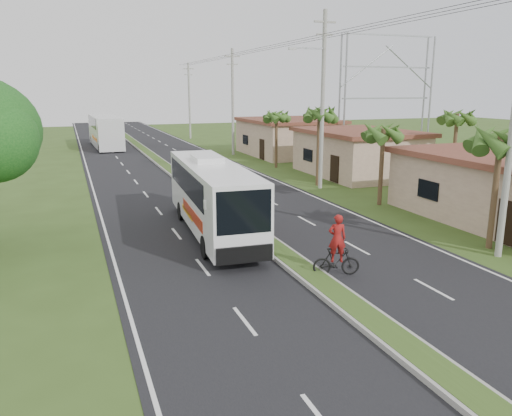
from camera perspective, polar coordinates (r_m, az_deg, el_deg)
name	(u,v)px	position (r m, az deg, el deg)	size (l,w,h in m)	color
ground	(346,304)	(16.81, 10.22, -10.79)	(180.00, 180.00, 0.00)	#354C1B
road_asphalt	(197,191)	(34.73, -6.77, 1.96)	(14.00, 160.00, 0.02)	black
median_strip	(197,190)	(34.71, -6.78, 2.11)	(1.20, 160.00, 0.18)	gray
lane_edge_left	(96,198)	(33.82, -17.85, 1.07)	(0.12, 160.00, 0.01)	silver
lane_edge_right	(286,185)	(36.87, 3.39, 2.67)	(0.12, 160.00, 0.01)	silver
shop_mid	(358,152)	(41.74, 11.56, 6.26)	(7.60, 10.60, 3.67)	tan
shop_far	(288,137)	(54.04, 3.64, 8.13)	(8.60, 11.60, 3.82)	tan
palm_verge_a	(501,140)	(23.53, 26.17, 6.94)	(2.40, 2.40, 5.45)	#473321
palm_verge_b	(383,133)	(30.66, 14.35, 8.34)	(2.40, 2.40, 5.05)	#473321
palm_verge_c	(319,114)	(36.29, 7.24, 10.57)	(2.40, 2.40, 5.85)	#473321
palm_verge_d	(276,116)	(44.66, 2.36, 10.43)	(2.40, 2.40, 5.25)	#473321
palm_behind_shop	(457,118)	(38.02, 22.01, 9.56)	(2.40, 2.40, 5.65)	#473321
utility_pole_b	(322,98)	(35.21, 7.59, 12.33)	(3.20, 0.28, 12.00)	gray
utility_pole_c	(233,101)	(53.72, -2.68, 12.12)	(1.60, 0.28, 11.00)	gray
utility_pole_d	(189,100)	(73.01, -7.63, 12.14)	(1.60, 0.28, 10.50)	gray
billboard_lattice	(387,90)	(52.53, 14.70, 12.94)	(10.18, 1.18, 12.07)	gray
coach_bus_main	(212,193)	(24.00, -5.06, 1.75)	(3.05, 11.45, 3.66)	white
coach_bus_far	(105,130)	(63.59, -16.86, 8.56)	(3.22, 12.97, 3.75)	silver
motorcyclist	(337,254)	(18.91, 9.20, -5.16)	(1.84, 0.98, 2.37)	black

